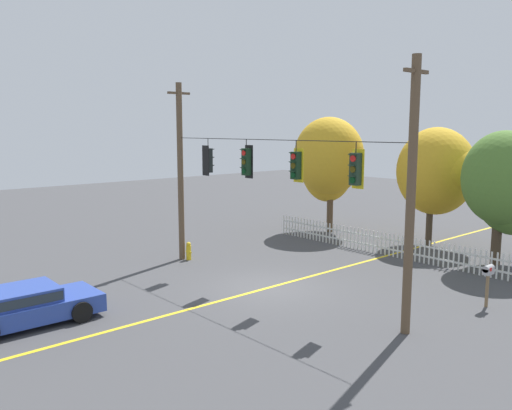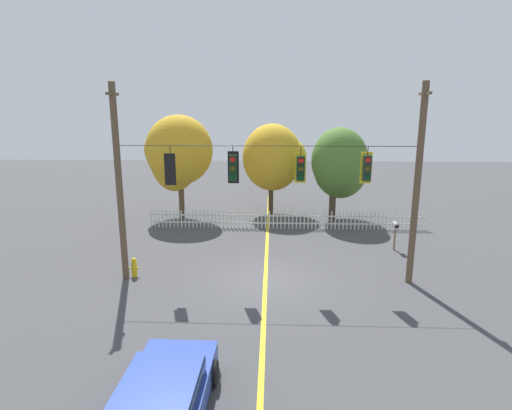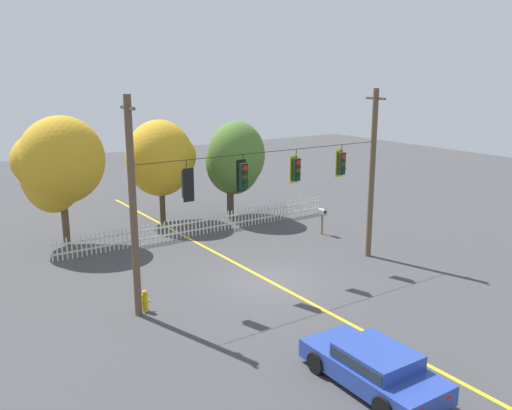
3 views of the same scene
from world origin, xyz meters
name	(u,v)px [view 1 (image 1 of 3)]	position (x,y,z in m)	size (l,w,h in m)	color
ground	(269,288)	(0.00, 0.00, 0.00)	(80.00, 80.00, 0.00)	#424244
lane_centerline_stripe	(269,288)	(0.00, 0.00, 0.00)	(0.16, 36.00, 0.01)	gold
signal_support_span	(269,181)	(0.00, 0.00, 3.97)	(11.77, 1.10, 7.79)	brown
traffic_signal_northbound_primary	(208,160)	(-3.68, -0.01, 4.54)	(0.43, 0.38, 1.51)	black
traffic_signal_southbound_primary	(247,162)	(-1.27, 0.01, 4.59)	(0.43, 0.38, 1.47)	black
traffic_signal_northbound_secondary	(296,165)	(1.32, 0.01, 4.59)	(0.43, 0.38, 1.42)	black
traffic_signal_westbound_side	(356,169)	(3.82, 0.01, 4.60)	(0.43, 0.38, 1.43)	black
white_picket_fence	(409,248)	(1.11, 7.47, 0.53)	(15.98, 0.06, 1.05)	silver
autumn_maple_near_fence	(328,158)	(-5.75, 9.85, 4.16)	(4.35, 3.79, 6.47)	brown
autumn_maple_mid	(439,171)	(0.36, 11.07, 3.75)	(4.12, 3.77, 5.90)	#473828
autumn_oak_far_east	(509,184)	(4.38, 9.62, 3.51)	(3.58, 3.87, 5.76)	#473828
parked_car	(24,305)	(-2.14, -7.97, 0.61)	(2.08, 4.27, 1.15)	#28429E
fire_hydrant	(189,251)	(-5.44, 0.14, 0.40)	(0.38, 0.22, 0.81)	gold
roadside_mailbox	(488,273)	(6.28, 3.93, 1.15)	(0.25, 0.44, 1.41)	brown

